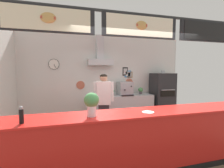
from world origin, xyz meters
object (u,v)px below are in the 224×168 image
Objects in this scene: shop_worker at (104,103)px; pepper_grinder at (21,115)px; condiment_plate at (148,112)px; potted_rosemary at (111,91)px; potted_oregano at (141,90)px; pizza_oven at (162,96)px; basil_vase at (92,103)px; espresso_machine at (125,88)px.

shop_worker is 6.93× the size of pepper_grinder.
potted_rosemary is at bearing 87.52° from condiment_plate.
pizza_oven is at bearing -9.82° from potted_oregano.
condiment_plate is at bearing -92.48° from potted_rosemary.
potted_rosemary is 3.03m from basil_vase.
pepper_grinder is (-3.98, -2.76, 0.33)m from pizza_oven.
pepper_grinder is at bearing -145.26° from pizza_oven.
shop_worker reaches higher than espresso_machine.
basil_vase is (-1.10, -2.81, 0.20)m from potted_rosemary.
shop_worker is 1.65m from basil_vase.
potted_oregano is at bearing 52.00° from basil_vase.
shop_worker is (-2.46, -1.15, 0.08)m from pizza_oven.
basil_vase reaches higher than potted_rosemary.
pizza_oven is at bearing -4.04° from potted_rosemary.
shop_worker reaches higher than condiment_plate.
basil_vase is 1.82× the size of condiment_plate.
pizza_oven is at bearing -3.07° from espresso_machine.
potted_oregano is 3.11m from condiment_plate.
pepper_grinder is (-1.52, -1.61, 0.25)m from shop_worker.
shop_worker is at bearing -113.29° from potted_rosemary.
basil_vase reaches higher than condiment_plate.
pepper_grinder is (-0.98, -0.09, -0.09)m from basil_vase.
pizza_oven is 1.46m from espresso_machine.
shop_worker is 7.10× the size of potted_oregano.
shop_worker reaches higher than basil_vase.
shop_worker is at bearing -142.10° from potted_oregano.
potted_oregano reaches higher than condiment_plate.
condiment_plate is (0.43, -1.56, 0.13)m from shop_worker.
espresso_machine is 2.26× the size of potted_oregano.
pizza_oven is 7.10× the size of potted_rosemary.
espresso_machine is (-1.43, 0.08, 0.31)m from pizza_oven.
espresso_machine is 3.18m from basil_vase.
potted_oregano is (1.11, 0.00, 0.00)m from potted_rosemary.
espresso_machine is 0.49m from potted_rosemary.
pepper_grinder is (-2.56, -2.84, 0.02)m from espresso_machine.
shop_worker reaches higher than potted_rosemary.
espresso_machine reaches higher than pepper_grinder.
shop_worker is 8.03× the size of condiment_plate.
pizza_oven is 3.40m from condiment_plate.
potted_rosemary is 1.03× the size of pepper_grinder.
pizza_oven reaches higher than potted_rosemary.
shop_worker is at bearing -130.10° from espresso_machine.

